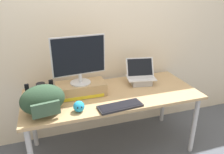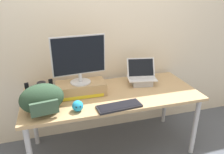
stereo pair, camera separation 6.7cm
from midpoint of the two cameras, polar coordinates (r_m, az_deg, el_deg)
name	(u,v)px [view 1 (the left image)]	position (r m, az deg, el deg)	size (l,w,h in m)	color
ground_plane	(112,147)	(2.65, -0.76, -18.19)	(20.00, 20.00, 0.00)	#515660
back_wall	(99,29)	(2.52, -4.26, 12.64)	(7.00, 0.10, 2.60)	beige
desk	(112,98)	(2.28, -0.84, -5.72)	(1.80, 0.77, 0.71)	tan
toner_box_yellow	(81,89)	(2.22, -9.12, -3.12)	(0.50, 0.25, 0.13)	tan
desktop_monitor	(79,59)	(2.10, -9.63, 4.72)	(0.53, 0.21, 0.48)	silver
open_laptop	(141,78)	(2.48, 6.85, -0.35)	(0.35, 0.28, 0.28)	#ADADB2
external_keyboard	(120,106)	(1.99, 1.25, -7.74)	(0.43, 0.18, 0.02)	black
messenger_backpack	(43,100)	(1.94, -18.86, -5.77)	(0.41, 0.32, 0.27)	#28422D
coffee_mug	(41,88)	(2.37, -19.08, -2.74)	(0.13, 0.09, 0.10)	black
cell_phone	(43,99)	(2.24, -18.70, -5.58)	(0.07, 0.15, 0.01)	#19479E
plush_toy	(79,106)	(1.93, -9.79, -7.74)	(0.10, 0.10, 0.10)	#2393CC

